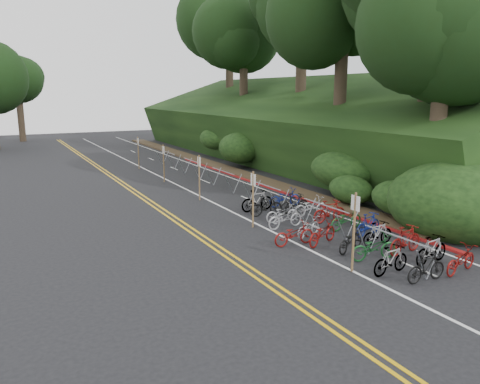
% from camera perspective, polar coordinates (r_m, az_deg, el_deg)
% --- Properties ---
extents(ground, '(120.00, 120.00, 0.00)m').
position_cam_1_polar(ground, '(16.48, 8.39, -8.88)').
color(ground, black).
rests_on(ground, ground).
extents(road_markings, '(7.47, 80.00, 0.01)m').
position_cam_1_polar(road_markings, '(25.19, -4.06, -1.38)').
color(road_markings, gold).
rests_on(road_markings, ground).
extents(red_curb, '(0.25, 28.00, 0.10)m').
position_cam_1_polar(red_curb, '(29.13, 3.56, 0.57)').
color(red_curb, maroon).
rests_on(red_curb, ground).
extents(embankment, '(14.30, 48.14, 9.11)m').
position_cam_1_polar(embankment, '(38.56, 7.42, 7.10)').
color(embankment, black).
rests_on(embankment, ground).
extents(tree_cluster, '(32.16, 53.80, 17.86)m').
position_cam_1_polar(tree_cluster, '(39.62, 1.09, 19.79)').
color(tree_cluster, '#2D2319').
rests_on(tree_cluster, ground).
extents(bike_rack_front, '(1.11, 2.85, 1.10)m').
position_cam_1_polar(bike_rack_front, '(16.85, 18.55, -6.03)').
color(bike_rack_front, gray).
rests_on(bike_rack_front, ground).
extents(bike_racks_rest, '(1.14, 23.00, 1.17)m').
position_cam_1_polar(bike_racks_rest, '(28.57, -2.10, 2.00)').
color(bike_racks_rest, gray).
rests_on(bike_racks_rest, ground).
extents(signpost_near, '(0.08, 0.40, 2.69)m').
position_cam_1_polar(signpost_near, '(15.77, 13.74, -4.19)').
color(signpost_near, brown).
rests_on(signpost_near, ground).
extents(signposts_rest, '(0.08, 18.40, 2.50)m').
position_cam_1_polar(signposts_rest, '(28.46, -7.35, 3.04)').
color(signposts_rest, brown).
rests_on(signposts_rest, ground).
extents(bike_front, '(0.68, 1.77, 0.91)m').
position_cam_1_polar(bike_front, '(18.38, 6.61, -5.09)').
color(bike_front, maroon).
rests_on(bike_front, ground).
extents(bike_valet, '(3.45, 12.25, 1.10)m').
position_cam_1_polar(bike_valet, '(19.94, 11.36, -3.80)').
color(bike_valet, black).
rests_on(bike_valet, ground).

